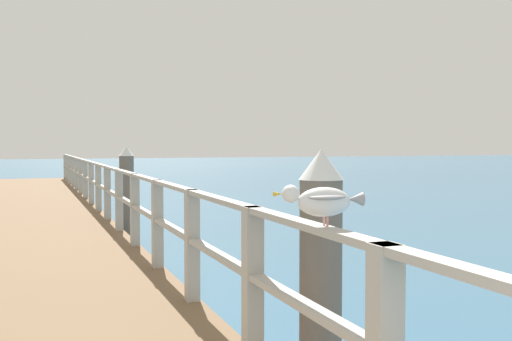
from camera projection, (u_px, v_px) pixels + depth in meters
The scene contains 5 objects.
pier_deck at pixel (36, 224), 12.39m from camera, with size 2.73×26.88×0.44m, color brown.
pier_railing at pixel (98, 181), 12.81m from camera, with size 0.12×25.40×1.03m.
dock_piling_near at pixel (321, 289), 3.88m from camera, with size 0.29×0.29×1.86m.
dock_piling_far at pixel (127, 193), 11.56m from camera, with size 0.29×0.29×1.86m.
seagull_foreground at pixel (322, 200), 2.99m from camera, with size 0.48×0.20×0.21m.
Camera 1 is at (-0.11, 0.27, 1.89)m, focal length 41.59 mm.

